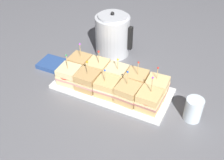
# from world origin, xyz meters

# --- Properties ---
(ground_plane) EXTENTS (6.00, 6.00, 0.00)m
(ground_plane) POSITION_xyz_m (0.00, 0.00, 0.00)
(ground_plane) COLOR slate
(serving_platter) EXTENTS (0.58, 0.25, 0.02)m
(serving_platter) POSITION_xyz_m (0.00, 0.00, 0.01)
(serving_platter) COLOR white
(serving_platter) RESTS_ON ground_plane
(sandwich_front_far_left) EXTENTS (0.11, 0.11, 0.17)m
(sandwich_front_far_left) POSITION_xyz_m (-0.21, -0.05, 0.06)
(sandwich_front_far_left) COLOR beige
(sandwich_front_far_left) RESTS_ON serving_platter
(sandwich_front_left) EXTENTS (0.10, 0.10, 0.16)m
(sandwich_front_left) POSITION_xyz_m (-0.11, -0.05, 0.06)
(sandwich_front_left) COLOR tan
(sandwich_front_left) RESTS_ON serving_platter
(sandwich_front_center) EXTENTS (0.11, 0.11, 0.15)m
(sandwich_front_center) POSITION_xyz_m (0.00, -0.05, 0.06)
(sandwich_front_center) COLOR tan
(sandwich_front_center) RESTS_ON serving_platter
(sandwich_front_right) EXTENTS (0.11, 0.11, 0.16)m
(sandwich_front_right) POSITION_xyz_m (0.11, -0.05, 0.06)
(sandwich_front_right) COLOR tan
(sandwich_front_right) RESTS_ON serving_platter
(sandwich_front_far_right) EXTENTS (0.11, 0.11, 0.17)m
(sandwich_front_far_right) POSITION_xyz_m (0.21, -0.05, 0.06)
(sandwich_front_far_right) COLOR tan
(sandwich_front_far_right) RESTS_ON serving_platter
(sandwich_back_far_left) EXTENTS (0.10, 0.10, 0.17)m
(sandwich_back_far_left) POSITION_xyz_m (-0.21, 0.05, 0.06)
(sandwich_back_far_left) COLOR tan
(sandwich_back_far_left) RESTS_ON serving_platter
(sandwich_back_left) EXTENTS (0.11, 0.11, 0.16)m
(sandwich_back_left) POSITION_xyz_m (-0.11, 0.05, 0.06)
(sandwich_back_left) COLOR #DBB77A
(sandwich_back_left) RESTS_ON serving_platter
(sandwich_back_center) EXTENTS (0.11, 0.11, 0.15)m
(sandwich_back_center) POSITION_xyz_m (0.00, 0.05, 0.06)
(sandwich_back_center) COLOR beige
(sandwich_back_center) RESTS_ON serving_platter
(sandwich_back_right) EXTENTS (0.11, 0.11, 0.16)m
(sandwich_back_right) POSITION_xyz_m (0.10, 0.05, 0.06)
(sandwich_back_right) COLOR tan
(sandwich_back_right) RESTS_ON serving_platter
(sandwich_back_far_right) EXTENTS (0.11, 0.11, 0.15)m
(sandwich_back_far_right) POSITION_xyz_m (0.21, 0.05, 0.06)
(sandwich_back_far_right) COLOR #DBB77A
(sandwich_back_far_right) RESTS_ON serving_platter
(kettle_steel) EXTENTS (0.22, 0.19, 0.26)m
(kettle_steel) POSITION_xyz_m (-0.14, 0.30, 0.12)
(kettle_steel) COLOR #B7BABF
(kettle_steel) RESTS_ON ground_plane
(drinking_glass) EXTENTS (0.08, 0.08, 0.11)m
(drinking_glass) POSITION_xyz_m (0.40, -0.02, 0.05)
(drinking_glass) COLOR silver
(drinking_glass) RESTS_ON ground_plane
(napkin_stack) EXTENTS (0.13, 0.13, 0.02)m
(napkin_stack) POSITION_xyz_m (-0.39, 0.04, 0.01)
(napkin_stack) COLOR navy
(napkin_stack) RESTS_ON ground_plane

